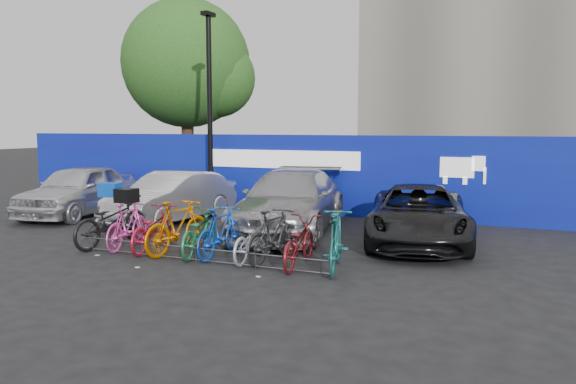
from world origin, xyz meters
The scene contains 21 objects.
ground centered at (0.00, 0.00, 0.00)m, with size 100.00×100.00×0.00m, color black.
hoarding centered at (0.01, 6.00, 1.20)m, with size 22.00×0.18×2.40m.
tree centered at (-6.77, 10.06, 5.07)m, with size 5.40×5.20×7.80m.
lamppost centered at (-3.20, 5.40, 3.27)m, with size 0.25×0.50×6.11m.
bike_rack centered at (0.00, -0.60, 0.16)m, with size 5.60×0.03×0.30m.
car_0 centered at (-6.40, 3.07, 0.76)m, with size 1.80×4.48×1.53m, color silver.
car_1 centered at (-3.09, 3.12, 0.70)m, with size 1.49×4.26×1.40m, color silver.
car_2 centered at (0.49, 3.03, 0.77)m, with size 2.17×5.33×1.55m, color #9D9CA1.
car_3 centered at (3.71, 2.91, 0.66)m, with size 2.19×4.74×1.32m, color black.
bike_0 centered at (-2.56, -0.02, 0.55)m, with size 0.74×2.11×1.11m, color black.
bike_1 centered at (-2.04, -0.12, 0.51)m, with size 0.48×1.69×1.02m, color #E945A8.
bike_2 centered at (-1.40, -0.07, 0.47)m, with size 0.63×1.80×0.94m, color #B4152B.
bike_3 centered at (-0.75, -0.09, 0.57)m, with size 0.53×1.89×1.13m, color #CA6801.
bike_4 centered at (-0.30, -0.02, 0.48)m, with size 0.63×1.82×0.96m, color #1D7744.
bike_5 centered at (0.23, -0.02, 0.52)m, with size 0.49×1.73×1.04m, color blue.
bike_6 centered at (0.98, -0.01, 0.45)m, with size 0.59×1.70×0.89m, color #B6B7BD.
bike_7 centered at (1.39, 0.02, 0.53)m, with size 0.50×1.76×1.06m, color black.
bike_8 centered at (1.98, -0.12, 0.47)m, with size 0.62×1.79×0.94m, color maroon.
bike_9 centered at (2.73, -0.16, 0.56)m, with size 0.53×1.87×1.13m, color #1A6560.
cargo_crate centered at (-2.56, -0.02, 1.26)m, with size 0.43×0.33×0.31m, color #073FB4.
cargo_topcase centered at (-2.04, -0.12, 1.17)m, with size 0.41×0.37×0.30m, color black.
Camera 1 is at (5.86, -9.86, 2.67)m, focal length 35.00 mm.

